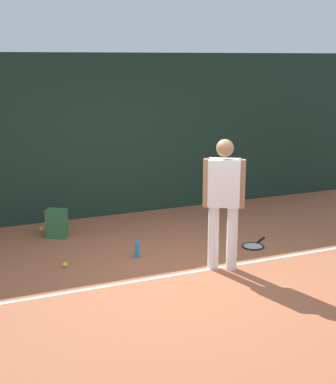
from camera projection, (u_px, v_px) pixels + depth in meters
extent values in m
plane|color=#9E5638|center=(180.00, 276.00, 6.79)|extent=(12.00, 12.00, 0.00)
cube|color=#192D23|center=(109.00, 136.00, 9.14)|extent=(10.00, 0.10, 2.76)
cube|color=white|center=(178.00, 274.00, 6.84)|extent=(9.00, 0.05, 0.00)
cylinder|color=white|center=(213.00, 237.00, 6.94)|extent=(0.14, 0.14, 0.85)
cylinder|color=white|center=(232.00, 238.00, 6.91)|extent=(0.14, 0.14, 0.85)
cube|color=white|center=(224.00, 183.00, 6.75)|extent=(0.46, 0.39, 0.60)
sphere|color=#9E704C|center=(225.00, 148.00, 6.65)|extent=(0.22, 0.22, 0.22)
cylinder|color=#9E704C|center=(207.00, 183.00, 6.78)|extent=(0.09, 0.09, 0.62)
cylinder|color=#9E704C|center=(242.00, 184.00, 6.73)|extent=(0.09, 0.09, 0.62)
cylinder|color=black|center=(260.00, 240.00, 8.08)|extent=(0.26, 0.21, 0.03)
torus|color=black|center=(253.00, 246.00, 7.82)|extent=(0.45, 0.45, 0.02)
cylinder|color=#B2B2B2|center=(253.00, 246.00, 7.82)|extent=(0.39, 0.39, 0.00)
cube|color=#2D6038|center=(57.00, 223.00, 8.20)|extent=(0.36, 0.33, 0.44)
cube|color=#23562D|center=(60.00, 226.00, 8.36)|extent=(0.23, 0.18, 0.20)
sphere|color=#CCE033|center=(41.00, 229.00, 8.53)|extent=(0.07, 0.07, 0.07)
sphere|color=#CCE033|center=(65.00, 265.00, 7.07)|extent=(0.07, 0.07, 0.07)
cylinder|color=#268CD8|center=(137.00, 249.00, 7.39)|extent=(0.07, 0.07, 0.23)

